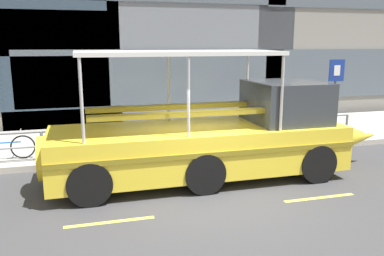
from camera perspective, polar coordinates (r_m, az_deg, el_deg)
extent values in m
plane|color=#3D3D3F|center=(9.65, 2.63, -9.53)|extent=(120.00, 120.00, 0.00)
cube|color=#A8A59E|center=(14.80, -4.16, -1.47)|extent=(32.00, 4.80, 0.18)
cube|color=#B2ADA3|center=(12.45, -1.85, -4.06)|extent=(32.00, 0.18, 0.18)
cube|color=#DBD64C|center=(8.47, -11.55, -12.93)|extent=(1.80, 0.12, 0.01)
cube|color=#DBD64C|center=(9.95, 17.61, -9.40)|extent=(1.80, 0.12, 0.01)
cube|color=#4C5660|center=(17.25, -4.66, 7.24)|extent=(11.58, 0.06, 2.31)
cube|color=#4C5660|center=(21.24, 21.70, 7.26)|extent=(9.20, 0.06, 2.28)
cylinder|color=gray|center=(12.57, -1.79, 0.57)|extent=(12.21, 0.07, 0.07)
cylinder|color=gray|center=(12.66, -1.78, -1.34)|extent=(12.21, 0.06, 0.06)
cylinder|color=gray|center=(12.37, -20.44, -2.44)|extent=(0.09, 0.09, 0.86)
cylinder|color=gray|center=(12.35, -11.00, -1.91)|extent=(0.09, 0.09, 0.86)
cylinder|color=gray|center=(12.66, -1.78, -1.34)|extent=(0.09, 0.09, 0.86)
cylinder|color=gray|center=(13.28, 6.78, -0.78)|extent=(0.09, 0.09, 0.86)
cylinder|color=gray|center=(14.17, 14.42, -0.27)|extent=(0.09, 0.09, 0.86)
cylinder|color=gray|center=(15.28, 21.05, 0.18)|extent=(0.09, 0.09, 0.86)
cylinder|color=#4C4F54|center=(15.28, 19.45, 3.89)|extent=(0.08, 0.08, 2.75)
cube|color=navy|center=(15.14, 19.83, 7.69)|extent=(0.60, 0.04, 0.76)
cube|color=white|center=(15.12, 19.87, 7.68)|extent=(0.24, 0.01, 0.36)
torus|color=black|center=(12.84, -22.83, -2.48)|extent=(0.70, 0.04, 0.70)
cylinder|color=#1E66B2|center=(12.88, -25.18, -1.92)|extent=(0.95, 0.04, 0.04)
cylinder|color=#A5A5AA|center=(12.74, -23.19, -0.32)|extent=(0.03, 0.46, 0.03)
cube|color=yellow|center=(10.54, 1.00, -2.80)|extent=(7.56, 2.39, 1.14)
cone|color=yellow|center=(12.63, 21.56, -1.15)|extent=(1.70, 1.08, 1.08)
cylinder|color=yellow|center=(10.17, -19.92, -4.11)|extent=(0.38, 1.08, 1.08)
cube|color=olive|center=(9.39, 3.13, -3.79)|extent=(7.56, 0.04, 0.12)
sphere|color=white|center=(12.88, 23.09, -0.80)|extent=(0.22, 0.22, 0.22)
cube|color=#33383D|center=(11.26, 13.11, 3.64)|extent=(1.89, 2.01, 1.10)
cube|color=silver|center=(10.04, -2.10, 10.59)|extent=(4.91, 2.20, 0.10)
cylinder|color=#B2B2B7|center=(11.85, 7.83, 6.04)|extent=(0.07, 0.07, 1.83)
cylinder|color=#B2B2B7|center=(9.97, 12.62, 4.73)|extent=(0.07, 0.07, 1.83)
cylinder|color=#B2B2B7|center=(11.13, -3.34, 5.75)|extent=(0.07, 0.07, 1.83)
cylinder|color=#B2B2B7|center=(9.11, -0.50, 4.35)|extent=(0.07, 0.07, 1.83)
cylinder|color=#B2B2B7|center=(10.88, -15.49, 5.18)|extent=(0.07, 0.07, 1.83)
cylinder|color=#B2B2B7|center=(8.80, -15.39, 3.64)|extent=(0.07, 0.07, 1.83)
cube|color=olive|center=(10.73, -2.76, 3.01)|extent=(4.52, 0.28, 0.12)
cube|color=olive|center=(9.63, -1.24, 1.98)|extent=(4.52, 0.28, 0.12)
cylinder|color=black|center=(12.66, 11.93, -2.12)|extent=(1.00, 0.28, 1.00)
cylinder|color=black|center=(10.84, 17.29, -4.82)|extent=(1.00, 0.28, 1.00)
cylinder|color=black|center=(11.61, -1.46, -3.15)|extent=(1.00, 0.28, 1.00)
cylinder|color=black|center=(9.58, 1.79, -6.49)|extent=(1.00, 0.28, 1.00)
cylinder|color=black|center=(11.28, -14.63, -4.00)|extent=(1.00, 0.28, 1.00)
cylinder|color=black|center=(9.18, -14.31, -7.71)|extent=(1.00, 0.28, 1.00)
cylinder|color=black|center=(15.26, 10.96, 0.56)|extent=(0.10, 0.10, 0.75)
cylinder|color=black|center=(15.19, 11.44, 0.48)|extent=(0.10, 0.10, 0.75)
cube|color=#B7B2A8|center=(15.11, 11.30, 2.91)|extent=(0.29, 0.33, 0.53)
cylinder|color=#B7B2A8|center=(15.21, 10.70, 2.89)|extent=(0.07, 0.07, 0.48)
cylinder|color=#B7B2A8|center=(15.02, 11.90, 2.73)|extent=(0.07, 0.07, 0.48)
sphere|color=tan|center=(15.06, 11.36, 4.38)|extent=(0.21, 0.21, 0.21)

